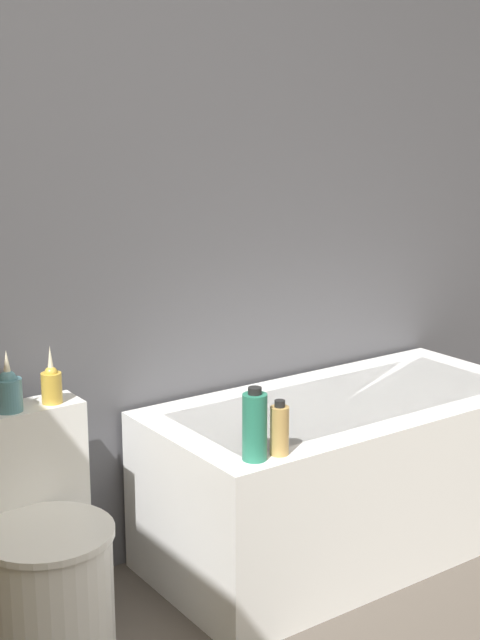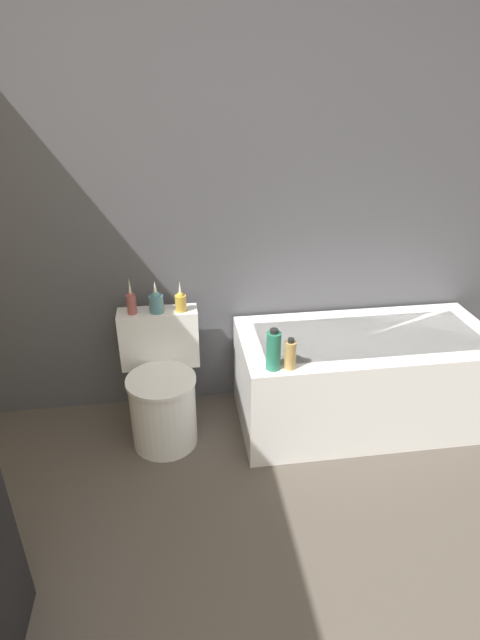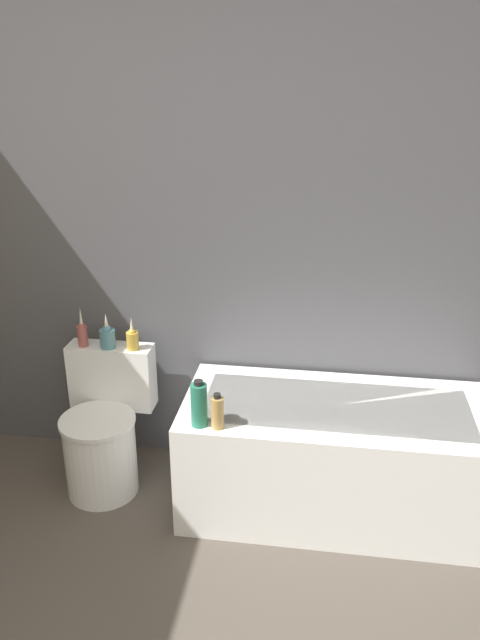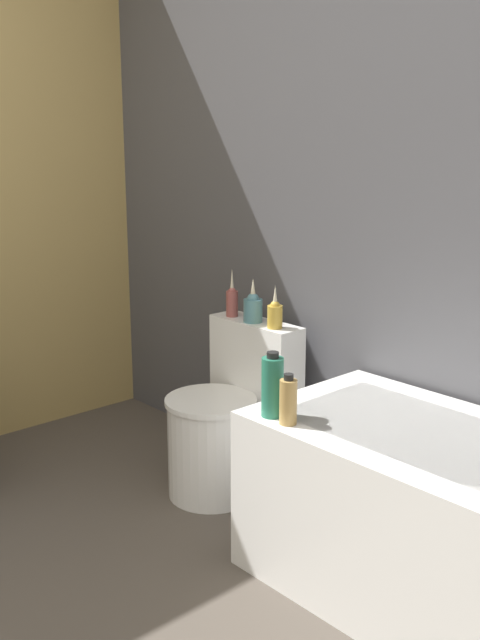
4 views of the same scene
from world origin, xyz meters
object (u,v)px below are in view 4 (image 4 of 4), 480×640
bathtub (469,535)px  toilet (224,422)px  vase_silver (253,307)px  vase_gold (232,300)px  vase_bronze (275,314)px  shampoo_bottle_short (288,401)px  shampoo_bottle_tall (272,386)px

bathtub → toilet: size_ratio=2.03×
vase_silver → vase_gold: bearing=179.6°
vase_bronze → vase_gold: bearing=179.3°
bathtub → shampoo_bottle_short: size_ratio=8.56×
toilet → shampoo_bottle_tall: size_ratio=3.22×
toilet → vase_silver: (0.00, 0.16, 0.46)m
bathtub → shampoo_bottle_tall: shampoo_bottle_tall is taller
bathtub → vase_gold: 1.38m
bathtub → shampoo_bottle_tall: (-0.59, -0.26, 0.38)m
vase_silver → shampoo_bottle_tall: bearing=-37.9°
vase_silver → vase_bronze: size_ratio=1.05×
vase_silver → shampoo_bottle_short: (0.64, -0.45, -0.12)m
bathtub → toilet: (-1.15, 0.02, 0.02)m
vase_bronze → bathtub: bearing=-9.8°
bathtub → vase_silver: vase_silver is taller
toilet → bathtub: bearing=-0.9°
toilet → vase_gold: bearing=129.0°
vase_gold → shampoo_bottle_short: size_ratio=1.25×
toilet → vase_silver: size_ratio=3.83×
vase_gold → shampoo_bottle_short: (0.77, -0.45, -0.13)m
toilet → shampoo_bottle_tall: 0.72m
vase_gold → vase_silver: (0.13, -0.00, -0.01)m
vase_gold → vase_bronze: size_ratio=1.19×
shampoo_bottle_tall → vase_bronze: bearing=134.7°
vase_silver → toilet: bearing=-90.0°
toilet → shampoo_bottle_short: (0.64, -0.28, 0.34)m
bathtub → vase_gold: size_ratio=6.85×
toilet → vase_silver: vase_silver is taller
toilet → shampoo_bottle_tall: shampoo_bottle_tall is taller
bathtub → vase_gold: bearing=172.0°
shampoo_bottle_tall → shampoo_bottle_short: (0.08, -0.01, -0.03)m
bathtub → vase_bronze: (-1.02, 0.18, 0.47)m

